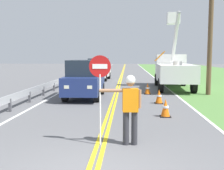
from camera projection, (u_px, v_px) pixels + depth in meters
The scene contains 14 objects.
centerline_yellow_left at pixel (119, 82), 25.00m from camera, with size 0.11×110.00×0.01m, color yellow.
centerline_yellow_right at pixel (121, 82), 24.99m from camera, with size 0.11×110.00×0.01m, color yellow.
edge_line_right at pixel (159, 82), 24.79m from camera, with size 0.12×110.00×0.01m, color silver.
edge_line_left at pixel (81, 81), 25.19m from camera, with size 0.12×110.00×0.01m, color silver.
flagger_worker at pixel (130, 105), 7.06m from camera, with size 1.09×0.27×1.83m.
stop_sign_paddle at pixel (100, 80), 6.97m from camera, with size 0.56×0.04×2.33m.
utility_bucket_truck at pixel (173, 69), 19.69m from camera, with size 2.96×6.91×5.43m.
oncoming_suv_nearest at pixel (85, 79), 15.19m from camera, with size 1.96×4.63×2.10m.
oncoming_suv_second at pixel (99, 69), 26.59m from camera, with size 2.09×4.68×2.10m.
utility_pole_near at pixel (211, 26), 16.06m from camera, with size 1.80×0.28×7.82m.
traffic_cone_lead at pixel (165, 108), 10.42m from camera, with size 0.40×0.40×0.70m.
traffic_cone_mid at pixel (159, 97), 13.36m from camera, with size 0.40×0.40×0.70m.
traffic_cone_tail at pixel (148, 89), 16.62m from camera, with size 0.40×0.40×0.70m.
guardrail_left_shoulder at pixel (58, 82), 19.31m from camera, with size 0.10×32.00×0.71m.
Camera 1 is at (0.69, -4.89, 2.30)m, focal length 43.85 mm.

